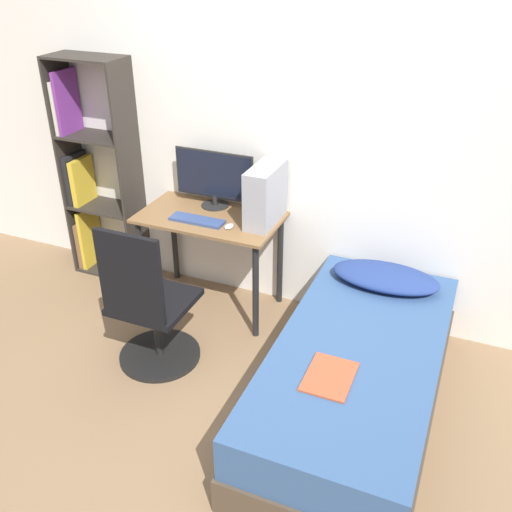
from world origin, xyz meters
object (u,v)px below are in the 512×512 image
at_px(bookshelf, 92,177).
at_px(office_chair, 150,314).
at_px(bed, 355,378).
at_px(keyboard, 197,220).
at_px(pc_tower, 265,195).
at_px(monitor, 214,177).

distance_m(bookshelf, office_chair, 1.44).
bearing_deg(bookshelf, office_chair, -40.81).
distance_m(bed, keyboard, 1.50).
distance_m(office_chair, bed, 1.31).
relative_size(bed, keyboard, 4.94).
xyz_separation_m(bed, pc_tower, (-0.86, 0.73, 0.71)).
relative_size(bookshelf, keyboard, 4.48).
bearing_deg(office_chair, keyboard, 89.21).
bearing_deg(bed, office_chair, -175.67).
bearing_deg(pc_tower, monitor, 166.38).
relative_size(bed, monitor, 3.19).
relative_size(bookshelf, monitor, 2.89).
height_order(office_chair, pc_tower, pc_tower).
bearing_deg(keyboard, office_chair, -90.79).
xyz_separation_m(bookshelf, office_chair, (1.04, -0.90, -0.42)).
bearing_deg(monitor, keyboard, -89.64).
xyz_separation_m(keyboard, pc_tower, (0.43, 0.18, 0.19)).
bearing_deg(office_chair, bed, 4.33).
relative_size(office_chair, keyboard, 2.65).
bearing_deg(keyboard, bed, -23.23).
xyz_separation_m(bookshelf, keyboard, (1.05, -0.25, -0.06)).
distance_m(bookshelf, bed, 2.55).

